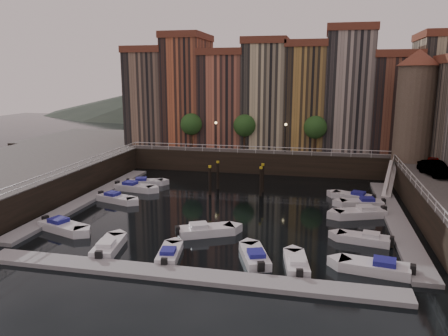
% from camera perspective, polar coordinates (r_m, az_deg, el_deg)
% --- Properties ---
extents(ground, '(200.00, 200.00, 0.00)m').
position_cam_1_polar(ground, '(46.55, 1.11, -5.06)').
color(ground, black).
rests_on(ground, ground).
extents(quay_far, '(80.00, 20.00, 3.00)m').
position_cam_1_polar(quay_far, '(71.21, 5.34, 2.11)').
color(quay_far, black).
rests_on(quay_far, ground).
extents(dock_left, '(2.00, 28.00, 0.35)m').
position_cam_1_polar(dock_left, '(51.26, -17.20, -3.80)').
color(dock_left, gray).
rests_on(dock_left, ground).
extents(dock_right, '(2.00, 28.00, 0.35)m').
position_cam_1_polar(dock_right, '(45.26, 21.48, -6.18)').
color(dock_right, gray).
rests_on(dock_right, ground).
extents(dock_near, '(30.00, 2.00, 0.35)m').
position_cam_1_polar(dock_near, '(31.12, -5.41, -13.71)').
color(dock_near, gray).
rests_on(dock_near, ground).
extents(mountains, '(145.00, 100.00, 18.00)m').
position_cam_1_polar(mountains, '(153.88, 10.18, 9.66)').
color(mountains, '#2D382D').
rests_on(mountains, ground).
extents(far_terrace, '(48.70, 10.30, 17.50)m').
position_cam_1_polar(far_terrace, '(67.39, 8.05, 9.58)').
color(far_terrace, '#7F6551').
rests_on(far_terrace, quay_far).
extents(corner_tower, '(5.20, 5.20, 13.80)m').
position_cam_1_polar(corner_tower, '(59.25, 23.70, 7.65)').
color(corner_tower, '#6B5B4C').
rests_on(corner_tower, quay_right).
extents(promenade_trees, '(21.20, 3.20, 5.20)m').
position_cam_1_polar(promenade_trees, '(63.04, 3.29, 5.54)').
color(promenade_trees, black).
rests_on(promenade_trees, quay_far).
extents(street_lamps, '(10.36, 0.36, 4.18)m').
position_cam_1_polar(street_lamps, '(62.09, 3.44, 4.80)').
color(street_lamps, black).
rests_on(street_lamps, quay_far).
extents(railings, '(36.08, 34.04, 0.52)m').
position_cam_1_polar(railings, '(50.27, 2.25, 0.67)').
color(railings, white).
rests_on(railings, ground).
extents(gangway, '(2.78, 8.32, 3.73)m').
position_cam_1_polar(gangway, '(55.47, 20.89, -1.02)').
color(gangway, white).
rests_on(gangway, ground).
extents(mooring_pilings, '(6.21, 3.23, 3.78)m').
position_cam_1_polar(mooring_pilings, '(51.51, 1.79, -1.48)').
color(mooring_pilings, black).
rests_on(mooring_pilings, ground).
extents(boat_left_0, '(5.24, 3.34, 1.18)m').
position_cam_1_polar(boat_left_0, '(41.96, -20.32, -7.19)').
color(boat_left_0, silver).
rests_on(boat_left_0, ground).
extents(boat_left_2, '(4.89, 2.94, 1.10)m').
position_cam_1_polar(boat_left_2, '(49.70, -13.94, -3.87)').
color(boat_left_2, silver).
rests_on(boat_left_2, ground).
extents(boat_left_3, '(5.19, 2.49, 1.17)m').
position_cam_1_polar(boat_left_3, '(53.94, -11.68, -2.49)').
color(boat_left_3, silver).
rests_on(boat_left_3, ground).
extents(boat_left_4, '(4.65, 2.90, 1.04)m').
position_cam_1_polar(boat_left_4, '(56.41, -10.29, -1.84)').
color(boat_left_4, silver).
rests_on(boat_left_4, ground).
extents(boat_right_0, '(5.20, 2.57, 1.17)m').
position_cam_1_polar(boat_right_0, '(33.31, 19.26, -12.15)').
color(boat_right_0, silver).
rests_on(boat_right_0, ground).
extents(boat_right_1, '(4.60, 2.40, 1.03)m').
position_cam_1_polar(boat_right_1, '(38.57, 17.93, -8.79)').
color(boat_right_1, silver).
rests_on(boat_right_1, ground).
extents(boat_right_2, '(5.27, 3.55, 1.19)m').
position_cam_1_polar(boat_right_2, '(45.16, 17.42, -5.63)').
color(boat_right_2, silver).
rests_on(boat_right_2, ground).
extents(boat_right_3, '(4.78, 2.32, 1.07)m').
position_cam_1_polar(boat_right_3, '(48.75, 17.63, -4.40)').
color(boat_right_3, silver).
rests_on(boat_right_3, ground).
extents(boat_right_4, '(4.75, 3.04, 1.07)m').
position_cam_1_polar(boat_right_4, '(51.13, 16.60, -3.58)').
color(boat_right_4, silver).
rests_on(boat_right_4, ground).
extents(boat_near_0, '(2.41, 4.84, 1.08)m').
position_cam_1_polar(boat_near_0, '(36.30, -14.86, -9.89)').
color(boat_near_0, silver).
rests_on(boat_near_0, ground).
extents(boat_near_1, '(2.13, 4.30, 0.96)m').
position_cam_1_polar(boat_near_1, '(34.16, -7.15, -11.05)').
color(boat_near_1, silver).
rests_on(boat_near_1, ground).
extents(boat_near_2, '(3.08, 4.73, 1.07)m').
position_cam_1_polar(boat_near_2, '(33.42, 4.05, -11.46)').
color(boat_near_2, silver).
rests_on(boat_near_2, ground).
extents(boat_near_3, '(2.23, 4.44, 1.00)m').
position_cam_1_polar(boat_near_3, '(32.67, 9.43, -12.21)').
color(boat_near_3, silver).
rests_on(boat_near_3, ground).
extents(car_a, '(2.90, 4.62, 1.47)m').
position_cam_1_polar(car_a, '(54.83, 25.59, 0.39)').
color(car_a, gray).
rests_on(car_a, quay_right).
extents(car_b, '(2.90, 5.12, 1.60)m').
position_cam_1_polar(car_b, '(51.89, 25.84, -0.16)').
color(car_b, gray).
rests_on(car_b, quay_right).
extents(boat_extra_376, '(5.11, 3.82, 1.17)m').
position_cam_1_polar(boat_extra_376, '(38.49, -2.54, -8.15)').
color(boat_extra_376, silver).
rests_on(boat_extra_376, ground).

